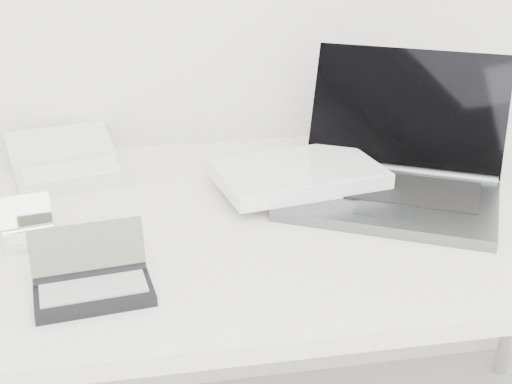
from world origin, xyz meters
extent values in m
cube|color=white|center=(0.00, 1.55, 0.71)|extent=(1.60, 0.80, 0.03)
cube|color=#5C5F62|center=(0.23, 1.54, 0.74)|extent=(0.47, 0.42, 0.02)
cube|color=black|center=(0.25, 1.57, 0.75)|extent=(0.35, 0.28, 0.00)
cube|color=black|center=(0.32, 1.70, 0.86)|extent=(0.39, 0.27, 0.23)
cylinder|color=#5C5F62|center=(0.29, 1.65, 0.75)|extent=(0.35, 0.20, 0.02)
cube|color=#3A3D3F|center=(0.20, 1.48, 0.75)|extent=(0.12, 0.11, 0.00)
cube|color=white|center=(0.08, 1.64, 0.77)|extent=(0.34, 0.26, 0.03)
cube|color=white|center=(0.08, 1.64, 0.78)|extent=(0.33, 0.25, 0.00)
cube|color=silver|center=(-0.36, 1.77, 0.74)|extent=(0.25, 0.19, 0.02)
cube|color=white|center=(-0.36, 1.79, 0.75)|extent=(0.21, 0.13, 0.00)
cube|color=white|center=(-0.39, 1.91, 0.76)|extent=(0.24, 0.18, 0.04)
cylinder|color=silver|center=(-0.38, 1.84, 0.75)|extent=(0.21, 0.06, 0.02)
cube|color=silver|center=(-0.42, 1.50, 0.74)|extent=(0.10, 0.08, 0.01)
cube|color=silver|center=(-0.42, 1.50, 0.74)|extent=(0.07, 0.05, 0.00)
cube|color=gray|center=(-0.43, 1.54, 0.77)|extent=(0.09, 0.04, 0.06)
cylinder|color=silver|center=(-0.42, 1.53, 0.74)|extent=(0.08, 0.03, 0.01)
cube|color=black|center=(-0.31, 1.30, 0.74)|extent=(0.18, 0.11, 0.02)
cube|color=#969696|center=(-0.31, 1.31, 0.75)|extent=(0.16, 0.08, 0.00)
cube|color=#626A57|center=(-0.31, 1.36, 0.78)|extent=(0.17, 0.05, 0.08)
cylinder|color=black|center=(-0.31, 1.35, 0.75)|extent=(0.17, 0.04, 0.02)
camera|label=1|loc=(-0.23, 0.39, 1.29)|focal=50.00mm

